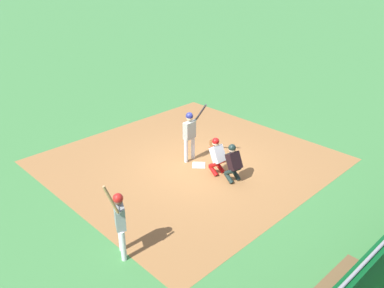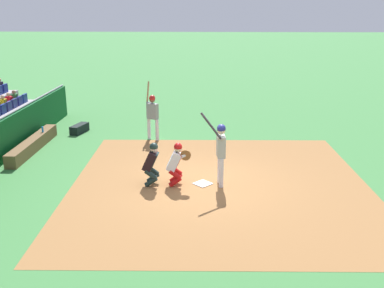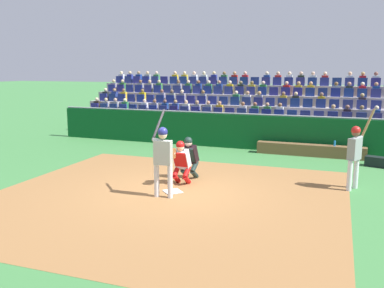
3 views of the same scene
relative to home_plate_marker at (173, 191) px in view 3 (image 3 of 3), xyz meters
The scene contains 12 objects.
ground_plane 0.02m from the home_plate_marker, ahead, with size 160.00×160.00×0.00m, color #3E7D3F.
infield_dirt_patch 0.50m from the home_plate_marker, 90.00° to the left, with size 8.92×8.54×0.01m, color #98683B.
home_plate_marker is the anchor object (origin of this frame).
batter_at_plate 1.22m from the home_plate_marker, 84.81° to the left, with size 0.57×0.72×2.20m.
catcher_crouching 1.04m from the home_plate_marker, 84.10° to the right, with size 0.46×0.71×1.28m.
home_plate_umpire 1.61m from the home_plate_marker, 86.41° to the right, with size 0.48×0.48×1.29m.
dugout_wall 6.70m from the home_plate_marker, 90.00° to the right, with size 16.77×0.24×1.46m.
dugout_bench 6.80m from the home_plate_marker, 115.93° to the right, with size 3.97×0.40×0.44m, color brown.
water_bottle_on_bench 7.18m from the home_plate_marker, 122.37° to the right, with size 0.07×0.07×0.21m, color blue.
equipment_duffel_bag 7.40m from the home_plate_marker, 136.38° to the right, with size 0.98×0.36×0.34m, color black.
on_deck_batter 5.01m from the home_plate_marker, 156.10° to the right, with size 0.64×0.52×2.20m.
bleacher_stand 11.30m from the home_plate_marker, 89.92° to the right, with size 19.28×4.55×3.10m.
Camera 3 is at (-4.29, 9.73, 3.24)m, focal length 38.70 mm.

